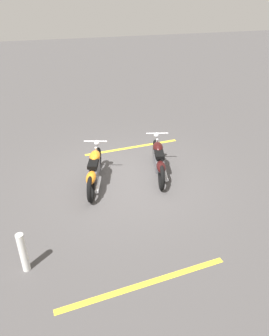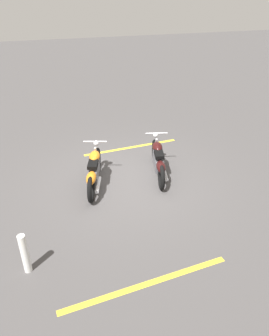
{
  "view_description": "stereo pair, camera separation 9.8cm",
  "coord_description": "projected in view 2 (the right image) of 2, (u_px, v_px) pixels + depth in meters",
  "views": [
    {
      "loc": [
        7.02,
        -2.22,
        4.53
      ],
      "look_at": [
        0.54,
        0.0,
        0.65
      ],
      "focal_mm": 33.52,
      "sensor_mm": 36.0,
      "label": 1
    },
    {
      "loc": [
        6.99,
        -2.31,
        4.53
      ],
      "look_at": [
        0.54,
        0.0,
        0.65
      ],
      "focal_mm": 33.52,
      "sensor_mm": 36.0,
      "label": 2
    }
  ],
  "objects": [
    {
      "name": "motorcycle_bright_foreground",
      "position": [
        94.0,
        170.0,
        8.16
      ],
      "size": [
        2.14,
        0.9,
        1.04
      ],
      "rotation": [
        0.0,
        0.0,
        2.8
      ],
      "color": "black",
      "rests_on": "ground"
    },
    {
      "name": "ground_plane",
      "position": [
        128.0,
        179.0,
        8.63
      ],
      "size": [
        60.0,
        60.0,
        0.0
      ],
      "primitive_type": "plane",
      "color": "#474444"
    },
    {
      "name": "parking_stripe_mid",
      "position": [
        148.0,
        284.0,
        5.55
      ],
      "size": [
        0.24,
        3.2,
        0.01
      ],
      "primitive_type": "cube",
      "rotation": [
        0.0,
        0.0,
        1.61
      ],
      "color": "yellow",
      "rests_on": "ground"
    },
    {
      "name": "bollard_post",
      "position": [
        25.0,
        254.0,
        5.62
      ],
      "size": [
        0.14,
        0.14,
        0.84
      ],
      "primitive_type": "cylinder",
      "color": "white",
      "rests_on": "ground"
    },
    {
      "name": "motorcycle_dark_foreground",
      "position": [
        158.0,
        160.0,
        8.65
      ],
      "size": [
        2.17,
        0.82,
        1.04
      ],
      "rotation": [
        0.0,
        0.0,
        2.85
      ],
      "color": "black",
      "rests_on": "ground"
    },
    {
      "name": "parking_stripe_near",
      "position": [
        131.0,
        147.0,
        10.4
      ],
      "size": [
        0.24,
        3.2,
        0.01
      ],
      "primitive_type": "cube",
      "rotation": [
        0.0,
        0.0,
        1.61
      ],
      "color": "yellow",
      "rests_on": "ground"
    }
  ]
}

